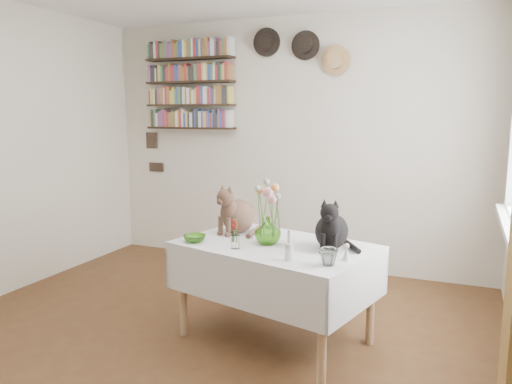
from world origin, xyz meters
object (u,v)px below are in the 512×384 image
at_px(black_cat, 332,222).
at_px(bookshelf_unit, 190,86).
at_px(tabby_cat, 238,207).
at_px(dining_table, 275,268).
at_px(flower_vase, 268,230).

distance_m(black_cat, bookshelf_unit, 2.69).
bearing_deg(tabby_cat, dining_table, -10.99).
bearing_deg(dining_table, tabby_cat, 149.82).
xyz_separation_m(dining_table, black_cat, (0.38, 0.05, 0.34)).
bearing_deg(flower_vase, dining_table, 17.66).
relative_size(flower_vase, bookshelf_unit, 0.19).
bearing_deg(dining_table, flower_vase, -162.34).
distance_m(black_cat, flower_vase, 0.44).
distance_m(dining_table, tabby_cat, 0.56).
bearing_deg(bookshelf_unit, flower_vase, -47.01).
relative_size(tabby_cat, bookshelf_unit, 0.37).
height_order(dining_table, tabby_cat, tabby_cat).
relative_size(black_cat, bookshelf_unit, 0.35).
height_order(tabby_cat, flower_vase, tabby_cat).
distance_m(flower_vase, bookshelf_unit, 2.48).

